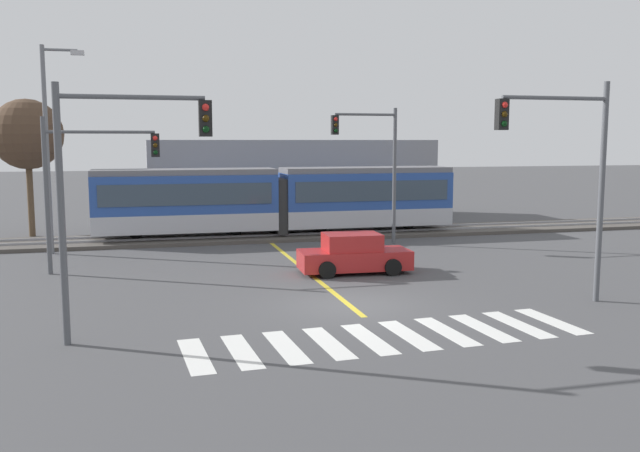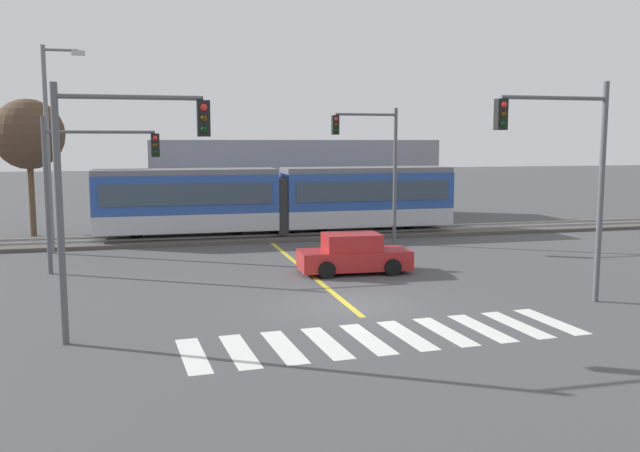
{
  "view_description": "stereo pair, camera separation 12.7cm",
  "coord_description": "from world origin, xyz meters",
  "px_view_note": "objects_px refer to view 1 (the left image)",
  "views": [
    {
      "loc": [
        -5.98,
        -19.4,
        5.01
      ],
      "look_at": [
        0.83,
        6.77,
        1.6
      ],
      "focal_mm": 38.0,
      "sensor_mm": 36.0,
      "label": 1
    },
    {
      "loc": [
        -5.86,
        -19.43,
        5.01
      ],
      "look_at": [
        0.83,
        6.77,
        1.6
      ],
      "focal_mm": 38.0,
      "sensor_mm": 36.0,
      "label": 2
    }
  ],
  "objects_px": {
    "traffic_light_near_left": "(112,172)",
    "traffic_light_mid_left": "(87,171)",
    "street_lamp_west": "(50,139)",
    "traffic_light_near_right": "(570,160)",
    "light_rail_tram": "(279,198)",
    "sedan_crossing": "(354,255)",
    "traffic_light_far_right": "(375,155)",
    "bare_tree_far_west": "(27,135)"
  },
  "relations": [
    {
      "from": "light_rail_tram",
      "to": "traffic_light_far_right",
      "type": "distance_m",
      "value": 5.87
    },
    {
      "from": "bare_tree_far_west",
      "to": "traffic_light_mid_left",
      "type": "bearing_deg",
      "value": -71.54
    },
    {
      "from": "traffic_light_near_left",
      "to": "street_lamp_west",
      "type": "distance_m",
      "value": 14.96
    },
    {
      "from": "sedan_crossing",
      "to": "traffic_light_mid_left",
      "type": "distance_m",
      "value": 10.58
    },
    {
      "from": "traffic_light_near_left",
      "to": "street_lamp_west",
      "type": "bearing_deg",
      "value": 102.32
    },
    {
      "from": "traffic_light_mid_left",
      "to": "light_rail_tram",
      "type": "bearing_deg",
      "value": 40.42
    },
    {
      "from": "light_rail_tram",
      "to": "traffic_light_mid_left",
      "type": "relative_size",
      "value": 3.13
    },
    {
      "from": "traffic_light_near_right",
      "to": "bare_tree_far_west",
      "type": "xyz_separation_m",
      "value": [
        -18.28,
        20.1,
        0.9
      ]
    },
    {
      "from": "traffic_light_mid_left",
      "to": "street_lamp_west",
      "type": "xyz_separation_m",
      "value": [
        -1.86,
        4.97,
        1.22
      ]
    },
    {
      "from": "traffic_light_near_left",
      "to": "traffic_light_far_right",
      "type": "xyz_separation_m",
      "value": [
        11.46,
        13.45,
        0.07
      ]
    },
    {
      "from": "sedan_crossing",
      "to": "traffic_light_near_left",
      "type": "relative_size",
      "value": 0.67
    },
    {
      "from": "traffic_light_near_left",
      "to": "bare_tree_far_west",
      "type": "distance_m",
      "value": 21.38
    },
    {
      "from": "light_rail_tram",
      "to": "sedan_crossing",
      "type": "bearing_deg",
      "value": -84.81
    },
    {
      "from": "traffic_light_far_right",
      "to": "street_lamp_west",
      "type": "relative_size",
      "value": 0.72
    },
    {
      "from": "sedan_crossing",
      "to": "traffic_light_near_left",
      "type": "distance_m",
      "value": 11.5
    },
    {
      "from": "traffic_light_mid_left",
      "to": "traffic_light_near_right",
      "type": "bearing_deg",
      "value": -31.62
    },
    {
      "from": "traffic_light_near_left",
      "to": "traffic_light_mid_left",
      "type": "relative_size",
      "value": 1.08
    },
    {
      "from": "light_rail_tram",
      "to": "bare_tree_far_west",
      "type": "height_order",
      "value": "bare_tree_far_west"
    },
    {
      "from": "light_rail_tram",
      "to": "traffic_light_near_right",
      "type": "xyz_separation_m",
      "value": [
        5.74,
        -16.47,
        2.37
      ]
    },
    {
      "from": "traffic_light_near_right",
      "to": "light_rail_tram",
      "type": "bearing_deg",
      "value": 109.23
    },
    {
      "from": "traffic_light_mid_left",
      "to": "traffic_light_far_right",
      "type": "height_order",
      "value": "traffic_light_far_right"
    },
    {
      "from": "light_rail_tram",
      "to": "traffic_light_near_right",
      "type": "height_order",
      "value": "traffic_light_near_right"
    },
    {
      "from": "traffic_light_near_left",
      "to": "traffic_light_near_right",
      "type": "distance_m",
      "value": 13.25
    },
    {
      "from": "sedan_crossing",
      "to": "light_rail_tram",
      "type": "bearing_deg",
      "value": 95.19
    },
    {
      "from": "light_rail_tram",
      "to": "sedan_crossing",
      "type": "relative_size",
      "value": 4.33
    },
    {
      "from": "light_rail_tram",
      "to": "bare_tree_far_west",
      "type": "bearing_deg",
      "value": 163.86
    },
    {
      "from": "light_rail_tram",
      "to": "street_lamp_west",
      "type": "xyz_separation_m",
      "value": [
        -10.68,
        -2.54,
        3.05
      ]
    },
    {
      "from": "light_rail_tram",
      "to": "street_lamp_west",
      "type": "distance_m",
      "value": 11.39
    },
    {
      "from": "traffic_light_near_right",
      "to": "traffic_light_near_left",
      "type": "bearing_deg",
      "value": -177.16
    },
    {
      "from": "traffic_light_far_right",
      "to": "street_lamp_west",
      "type": "height_order",
      "value": "street_lamp_west"
    },
    {
      "from": "traffic_light_near_left",
      "to": "traffic_light_near_right",
      "type": "bearing_deg",
      "value": 2.84
    },
    {
      "from": "traffic_light_near_left",
      "to": "traffic_light_near_right",
      "type": "xyz_separation_m",
      "value": [
        13.23,
        0.66,
        0.17
      ]
    },
    {
      "from": "traffic_light_mid_left",
      "to": "traffic_light_near_right",
      "type": "distance_m",
      "value": 17.11
    },
    {
      "from": "street_lamp_west",
      "to": "traffic_light_near_right",
      "type": "bearing_deg",
      "value": -40.31
    },
    {
      "from": "traffic_light_far_right",
      "to": "sedan_crossing",
      "type": "bearing_deg",
      "value": -115.26
    },
    {
      "from": "traffic_light_near_left",
      "to": "sedan_crossing",
      "type": "bearing_deg",
      "value": 39.7
    },
    {
      "from": "traffic_light_near_left",
      "to": "traffic_light_mid_left",
      "type": "height_order",
      "value": "traffic_light_near_left"
    },
    {
      "from": "street_lamp_west",
      "to": "light_rail_tram",
      "type": "bearing_deg",
      "value": 13.39
    },
    {
      "from": "sedan_crossing",
      "to": "street_lamp_west",
      "type": "bearing_deg",
      "value": 146.75
    },
    {
      "from": "traffic_light_mid_left",
      "to": "bare_tree_far_west",
      "type": "xyz_separation_m",
      "value": [
        -3.72,
        11.13,
        1.44
      ]
    },
    {
      "from": "traffic_light_near_left",
      "to": "traffic_light_far_right",
      "type": "distance_m",
      "value": 17.68
    },
    {
      "from": "sedan_crossing",
      "to": "traffic_light_near_right",
      "type": "distance_m",
      "value": 8.78
    }
  ]
}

